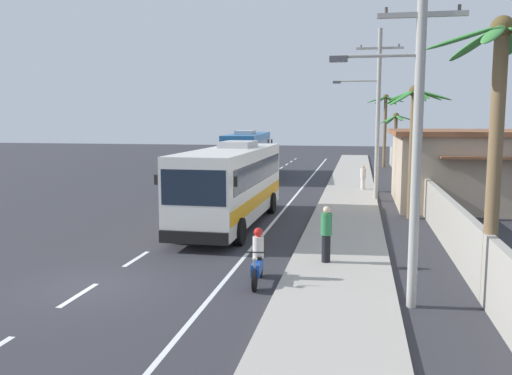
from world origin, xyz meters
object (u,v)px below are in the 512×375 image
palm_third (395,130)px  palm_fourth (413,129)px  motorcycle_beside_bus (258,261)px  pedestrian_midwalk (363,177)px  palm_second (413,121)px  roadside_building (507,168)px  palm_farthest (385,116)px  coach_bus_far_lane (248,153)px  utility_pole_nearest (415,121)px  utility_pole_mid (376,110)px  coach_bus_foreground (231,182)px  pedestrian_near_kerb (326,233)px  palm_nearest (498,112)px

palm_third → palm_fourth: (-0.71, -24.11, 0.53)m
motorcycle_beside_bus → pedestrian_midwalk: pedestrian_midwalk is taller
palm_second → roadside_building: 6.68m
palm_farthest → coach_bus_far_lane: bearing=-135.5°
utility_pole_nearest → palm_second: utility_pole_nearest is taller
utility_pole_nearest → palm_farthest: (1.10, 40.00, 0.29)m
pedestrian_midwalk → utility_pole_mid: 5.89m
coach_bus_far_lane → motorcycle_beside_bus: (6.05, -27.74, -1.32)m
pedestrian_midwalk → palm_second: (2.98, -0.46, 3.62)m
palm_fourth → palm_farthest: size_ratio=0.89×
palm_farthest → roadside_building: (5.45, -22.85, -2.89)m
coach_bus_far_lane → motorcycle_beside_bus: bearing=-77.7°
coach_bus_foreground → pedestrian_midwalk: (5.83, 12.31, -0.96)m
utility_pole_mid → palm_third: size_ratio=1.84×
utility_pole_mid → roadside_building: (6.95, -0.58, -3.12)m
coach_bus_foreground → pedestrian_near_kerb: (4.58, -6.11, -0.81)m
pedestrian_midwalk → palm_farthest: (2.11, 18.22, 4.01)m
coach_bus_foreground → palm_farthest: (7.95, 30.53, 3.04)m
motorcycle_beside_bus → palm_second: 21.38m
palm_fourth → roadside_building: size_ratio=0.51×
palm_fourth → roadside_building: (5.40, 4.71, -2.16)m
coach_bus_foreground → pedestrian_near_kerb: bearing=-53.2°
motorcycle_beside_bus → utility_pole_mid: size_ratio=0.20×
pedestrian_near_kerb → palm_second: (4.24, 17.96, 3.47)m
palm_farthest → palm_nearest: bearing=-88.7°
coach_bus_far_lane → palm_farthest: palm_farthest is taller
pedestrian_near_kerb → palm_farthest: bearing=-134.9°
palm_second → palm_third: palm_second is taller
utility_pole_nearest → coach_bus_foreground: bearing=125.8°
utility_pole_mid → palm_fourth: size_ratio=1.55×
pedestrian_near_kerb → roadside_building: size_ratio=0.15×
motorcycle_beside_bus → utility_pole_nearest: 5.86m
coach_bus_far_lane → palm_second: (12.11, -7.61, 2.59)m
palm_fourth → pedestrian_near_kerb: bearing=-110.7°
coach_bus_far_lane → palm_third: (12.00, 7.61, 1.72)m
coach_bus_far_lane → pedestrian_near_kerb: coach_bus_far_lane is taller
roadside_building → utility_pole_nearest: bearing=-110.9°
utility_pole_mid → roadside_building: 7.63m
coach_bus_far_lane → palm_third: palm_third is taller
pedestrian_near_kerb → palm_third: palm_third is taller
pedestrian_near_kerb → pedestrian_midwalk: bearing=-133.6°
coach_bus_far_lane → palm_second: bearing=-32.2°
motorcycle_beside_bus → utility_pole_nearest: (4.10, -1.20, 4.01)m
pedestrian_midwalk → palm_fourth: (2.16, -9.35, 3.27)m
pedestrian_near_kerb → palm_third: (4.13, 33.18, 2.60)m
utility_pole_nearest → utility_pole_mid: bearing=91.3°
motorcycle_beside_bus → palm_second: (6.06, 20.13, 3.91)m
pedestrian_midwalk → roadside_building: roadside_building is taller
roadside_building → palm_farthest: bearing=103.4°
pedestrian_near_kerb → palm_fourth: bearing=-150.3°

